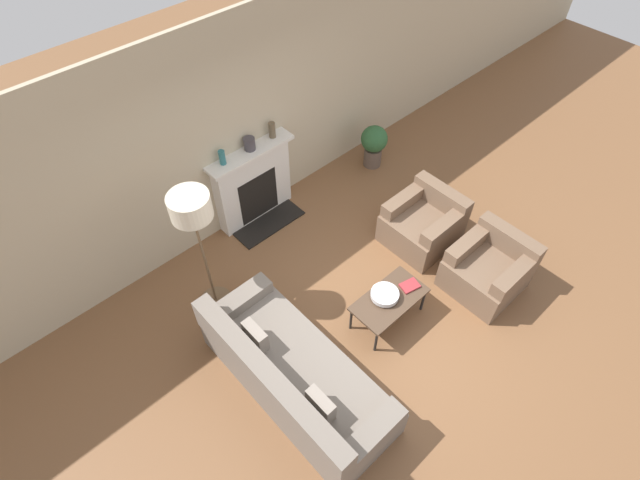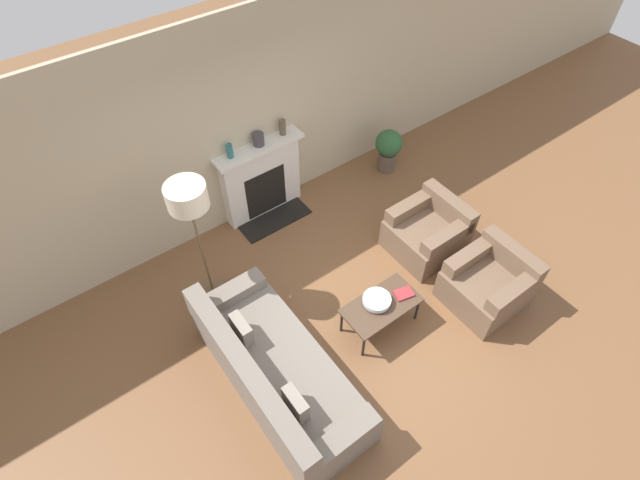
{
  "view_description": "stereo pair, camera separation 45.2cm",
  "coord_description": "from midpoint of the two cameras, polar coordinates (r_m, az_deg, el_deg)",
  "views": [
    {
      "loc": [
        -2.63,
        -2.01,
        5.22
      ],
      "look_at": [
        0.17,
        1.03,
        0.45
      ],
      "focal_mm": 28.0,
      "sensor_mm": 36.0,
      "label": 1
    },
    {
      "loc": [
        -2.28,
        -2.3,
        5.22
      ],
      "look_at": [
        0.17,
        1.03,
        0.45
      ],
      "focal_mm": 28.0,
      "sensor_mm": 36.0,
      "label": 2
    }
  ],
  "objects": [
    {
      "name": "mantel_vase_center_left",
      "position": [
        6.52,
        -5.06,
        11.33
      ],
      "size": [
        0.15,
        0.15,
        0.17
      ],
      "color": "#3D383D",
      "rests_on": "fireplace"
    },
    {
      "name": "potted_plant",
      "position": [
        7.8,
        9.49,
        10.31
      ],
      "size": [
        0.41,
        0.41,
        0.7
      ],
      "color": "brown",
      "rests_on": "ground_plane"
    },
    {
      "name": "wall_back",
      "position": [
        6.43,
        -6.91,
        12.85
      ],
      "size": [
        18.0,
        0.06,
        2.9
      ],
      "color": "#BCAD8E",
      "rests_on": "ground_plane"
    },
    {
      "name": "fireplace",
      "position": [
        6.93,
        -4.8,
        6.76
      ],
      "size": [
        1.26,
        0.59,
        1.16
      ],
      "color": "silver",
      "rests_on": "ground_plane"
    },
    {
      "name": "mantel_vase_center_right",
      "position": [
        6.66,
        -2.33,
        12.7
      ],
      "size": [
        0.09,
        0.09,
        0.22
      ],
      "color": "brown",
      "rests_on": "fireplace"
    },
    {
      "name": "floor_lamp",
      "position": [
        5.32,
        -12.35,
        3.62
      ],
      "size": [
        0.44,
        0.44,
        1.81
      ],
      "color": "brown",
      "rests_on": "ground_plane"
    },
    {
      "name": "book",
      "position": [
        5.94,
        11.73,
        -6.1
      ],
      "size": [
        0.25,
        0.2,
        0.02
      ],
      "rotation": [
        0.0,
        0.0,
        -0.24
      ],
      "color": "#9E2D33",
      "rests_on": "coffee_table"
    },
    {
      "name": "coffee_table",
      "position": [
        5.85,
        9.23,
        -7.61
      ],
      "size": [
        0.91,
        0.48,
        0.42
      ],
      "color": "#4C3828",
      "rests_on": "ground_plane"
    },
    {
      "name": "ground_plane",
      "position": [
        6.16,
        6.57,
        -9.4
      ],
      "size": [
        18.0,
        18.0,
        0.0
      ],
      "primitive_type": "plane",
      "color": "brown"
    },
    {
      "name": "armchair_far",
      "position": [
        6.79,
        14.09,
        0.79
      ],
      "size": [
        0.87,
        0.84,
        0.75
      ],
      "rotation": [
        0.0,
        0.0,
        -1.57
      ],
      "color": "brown",
      "rests_on": "ground_plane"
    },
    {
      "name": "armchair_near",
      "position": [
        6.47,
        20.61,
        -4.78
      ],
      "size": [
        0.87,
        0.84,
        0.75
      ],
      "rotation": [
        0.0,
        0.0,
        -1.57
      ],
      "color": "brown",
      "rests_on": "ground_plane"
    },
    {
      "name": "couch",
      "position": [
        5.47,
        -2.71,
        -14.94
      ],
      "size": [
        0.94,
        2.27,
        0.84
      ],
      "rotation": [
        0.0,
        0.0,
        1.57
      ],
      "color": "slate",
      "rests_on": "ground_plane"
    },
    {
      "name": "bowl",
      "position": [
        5.79,
        8.76,
        -6.9
      ],
      "size": [
        0.33,
        0.33,
        0.08
      ],
      "color": "silver",
      "rests_on": "coffee_table"
    },
    {
      "name": "mantel_vase_left",
      "position": [
        6.36,
        -8.27,
        9.99
      ],
      "size": [
        0.08,
        0.08,
        0.19
      ],
      "color": "#28666B",
      "rests_on": "fireplace"
    }
  ]
}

